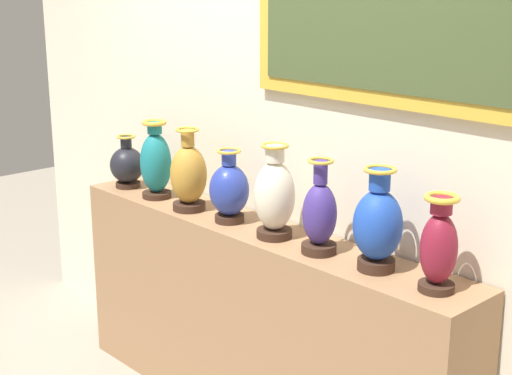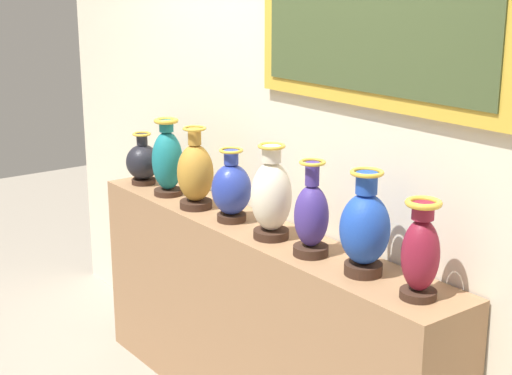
{
  "view_description": "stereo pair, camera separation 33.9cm",
  "coord_description": "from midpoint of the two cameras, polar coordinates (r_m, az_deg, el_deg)",
  "views": [
    {
      "loc": [
        2.39,
        -2.23,
        2.05
      ],
      "look_at": [
        0.0,
        0.0,
        1.14
      ],
      "focal_mm": 54.27,
      "sensor_mm": 36.0,
      "label": 1
    },
    {
      "loc": [
        2.61,
        -1.97,
        2.05
      ],
      "look_at": [
        0.0,
        0.0,
        1.14
      ],
      "focal_mm": 54.27,
      "sensor_mm": 36.0,
      "label": 2
    }
  ],
  "objects": [
    {
      "name": "vase_sapphire",
      "position": [
        2.92,
        5.7,
        -2.82
      ],
      "size": [
        0.19,
        0.19,
        0.4
      ],
      "color": "#382319",
      "rests_on": "display_shelf"
    },
    {
      "name": "vase_cobalt",
      "position": [
        3.49,
        -4.77,
        -0.24
      ],
      "size": [
        0.18,
        0.18,
        0.34
      ],
      "color": "#382319",
      "rests_on": "display_shelf"
    },
    {
      "name": "vase_ochre",
      "position": [
        3.68,
        -7.63,
        0.85
      ],
      "size": [
        0.18,
        0.18,
        0.4
      ],
      "color": "#382319",
      "rests_on": "display_shelf"
    },
    {
      "name": "back_wall",
      "position": [
        3.45,
        0.08,
        6.95
      ],
      "size": [
        4.31,
        0.14,
        3.06
      ],
      "color": "beige",
      "rests_on": "ground_plane"
    },
    {
      "name": "vase_teal",
      "position": [
        3.91,
        -9.88,
        1.79
      ],
      "size": [
        0.16,
        0.16,
        0.4
      ],
      "color": "#382319",
      "rests_on": "display_shelf"
    },
    {
      "name": "display_shelf",
      "position": [
        3.62,
        -2.72,
        -10.21
      ],
      "size": [
        2.25,
        0.34,
        0.96
      ],
      "primitive_type": "cube",
      "color": "#99704C",
      "rests_on": "ground_plane"
    },
    {
      "name": "vase_burgundy",
      "position": [
        2.75,
        9.93,
        -4.36
      ],
      "size": [
        0.13,
        0.13,
        0.36
      ],
      "color": "#382319",
      "rests_on": "display_shelf"
    },
    {
      "name": "vase_indigo",
      "position": [
        3.09,
        1.59,
        -2.1
      ],
      "size": [
        0.14,
        0.14,
        0.39
      ],
      "color": "#382319",
      "rests_on": "display_shelf"
    },
    {
      "name": "vase_onyx",
      "position": [
        4.15,
        -11.81,
        1.61
      ],
      "size": [
        0.18,
        0.18,
        0.28
      ],
      "color": "#382319",
      "rests_on": "display_shelf"
    },
    {
      "name": "vase_ivory",
      "position": [
        3.26,
        -1.59,
        -0.68
      ],
      "size": [
        0.18,
        0.18,
        0.41
      ],
      "color": "#382319",
      "rests_on": "display_shelf"
    }
  ]
}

